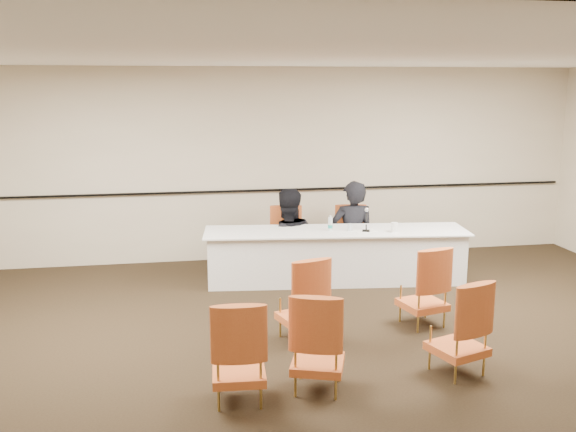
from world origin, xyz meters
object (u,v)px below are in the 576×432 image
(aud_chair_front_right, at_px, (423,286))
(aud_chair_back_mid, at_px, (318,340))
(drinking_glass, at_px, (350,227))
(aud_chair_front_mid, at_px, (302,298))
(panelist_main_chair, at_px, (352,239))
(coffee_cup, at_px, (394,227))
(microphone, at_px, (366,221))
(aud_chair_back_left, at_px, (238,350))
(panelist_second, at_px, (287,249))
(panelist_second_chair, at_px, (287,240))
(panelist_main, at_px, (352,241))
(aud_chair_back_right, at_px, (458,326))
(panel_table, at_px, (336,256))
(water_bottle, at_px, (330,223))

(aud_chair_front_right, bearing_deg, aud_chair_back_mid, -152.40)
(drinking_glass, distance_m, aud_chair_front_mid, 2.25)
(panelist_main_chair, distance_m, aud_chair_back_mid, 3.92)
(coffee_cup, bearing_deg, microphone, 163.73)
(aud_chair_back_left, bearing_deg, microphone, 59.73)
(microphone, bearing_deg, coffee_cup, 1.27)
(panelist_second, relative_size, panelist_second_chair, 1.91)
(panelist_main, bearing_deg, panelist_main_chair, -0.00)
(aud_chair_front_right, relative_size, aud_chair_back_right, 1.00)
(panel_table, xyz_separation_m, panelist_main, (0.38, 0.51, 0.07))
(panelist_main_chair, xyz_separation_m, water_bottle, (-0.47, -0.52, 0.37))
(panelist_second, xyz_separation_m, coffee_cup, (1.35, -0.88, 0.47))
(coffee_cup, bearing_deg, water_bottle, 163.25)
(microphone, height_order, coffee_cup, microphone)
(panel_table, relative_size, panelist_main, 2.01)
(panelist_second_chair, bearing_deg, panelist_second, 0.00)
(microphone, height_order, aud_chair_back_right, microphone)
(panel_table, distance_m, water_bottle, 0.48)
(microphone, distance_m, aud_chair_front_mid, 2.29)
(water_bottle, distance_m, aud_chair_back_left, 3.64)
(water_bottle, height_order, aud_chair_back_left, same)
(panelist_main, height_order, aud_chair_front_right, panelist_main)
(panelist_second_chair, xyz_separation_m, aud_chair_back_left, (-1.10, -3.87, 0.00))
(panelist_second_chair, xyz_separation_m, water_bottle, (0.51, -0.62, 0.37))
(panelist_second_chair, bearing_deg, panelist_main, -0.00)
(water_bottle, xyz_separation_m, coffee_cup, (0.84, -0.25, -0.04))
(panelist_second_chair, bearing_deg, aud_chair_back_right, -68.20)
(drinking_glass, relative_size, aud_chair_back_mid, 0.11)
(aud_chair_back_left, bearing_deg, panelist_main, 64.71)
(coffee_cup, bearing_deg, panelist_main_chair, 115.88)
(panel_table, relative_size, aud_chair_front_mid, 3.86)
(panelist_main, relative_size, aud_chair_front_mid, 1.92)
(panelist_main_chair, bearing_deg, water_bottle, -126.01)
(panelist_main, relative_size, aud_chair_back_left, 1.92)
(drinking_glass, bearing_deg, microphone, -24.89)
(panelist_second, bearing_deg, aud_chair_back_right, 102.16)
(panel_table, distance_m, panelist_second_chair, 0.86)
(drinking_glass, bearing_deg, panelist_main, 70.58)
(panelist_main_chair, bearing_deg, aud_chair_front_right, -79.10)
(panelist_main, height_order, coffee_cup, panelist_main)
(coffee_cup, bearing_deg, aud_chair_back_right, -96.68)
(aud_chair_front_right, bearing_deg, panelist_second, 101.81)
(panelist_main, distance_m, aud_chair_back_right, 3.58)
(panelist_main, relative_size, coffee_cup, 13.22)
(panelist_main_chair, bearing_deg, aud_chair_front_mid, -110.29)
(aud_chair_back_left, bearing_deg, panelist_second, 77.73)
(panelist_second, distance_m, microphone, 1.36)
(aud_chair_back_left, bearing_deg, panelist_main_chair, 64.71)
(panelist_main_chair, xyz_separation_m, panelist_second_chair, (-0.98, 0.11, 0.00))
(panelist_second, bearing_deg, panel_table, 130.41)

